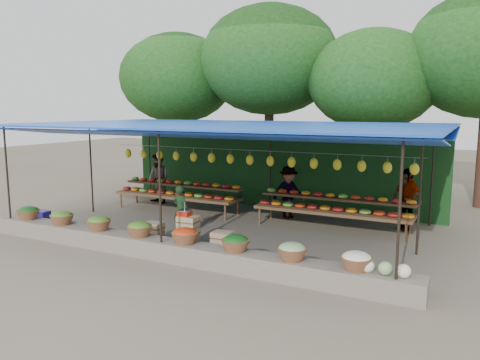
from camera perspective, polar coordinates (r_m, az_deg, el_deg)
The scene contains 16 objects.
ground at distance 12.62m, azimuth -1.61°, elevation -6.04°, with size 60.00×60.00×0.00m, color #6A624E.
stone_curb at distance 10.33m, azimuth -9.05°, elevation -8.35°, with size 10.60×0.55×0.40m, color #685E53.
stall_canopy at distance 12.26m, azimuth -1.54°, elevation 6.24°, with size 10.80×6.60×2.82m.
produce_baskets at distance 10.29m, azimuth -9.55°, elevation -6.32°, with size 8.98×0.58×0.34m.
netting_backdrop at distance 15.17m, azimuth 4.10°, elevation 1.25°, with size 10.60×0.06×2.50m, color #1A491E.
tree_row at distance 17.69m, azimuth 9.60°, elevation 13.42°, with size 16.51×5.50×7.12m.
fruit_table_left at distance 14.90m, azimuth -7.54°, elevation -1.44°, with size 4.21×0.95×0.93m.
fruit_table_right at distance 12.78m, azimuth 11.28°, elevation -3.23°, with size 4.21×0.95×0.93m.
crate_counter at distance 10.93m, azimuth -6.45°, elevation -6.73°, with size 2.36×0.36×0.77m.
weighing_scale at distance 10.84m, azimuth -6.76°, elevation -3.96°, with size 0.30×0.30×0.32m.
vendor_seated at distance 12.14m, azimuth -7.24°, elevation -3.61°, with size 0.46×0.30×1.27m, color #173417.
customer_left at distance 16.13m, azimuth -9.89°, elevation 0.17°, with size 0.83×0.65×1.71m, color slate.
customer_mid at distance 13.82m, azimuth 5.91°, elevation -1.49°, with size 1.00×0.58×1.55m, color slate.
customer_right at distance 13.19m, azimuth 19.67°, elevation -2.20°, with size 0.97×0.41×1.66m, color slate.
blue_crate_front at distance 14.39m, azimuth -25.75°, elevation -4.52°, with size 0.45×0.33×0.27m, color navy.
blue_crate_back at distance 14.82m, azimuth -23.06°, elevation -3.99°, with size 0.44×0.32×0.26m, color navy.
Camera 1 is at (5.88, -10.70, 3.21)m, focal length 35.00 mm.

